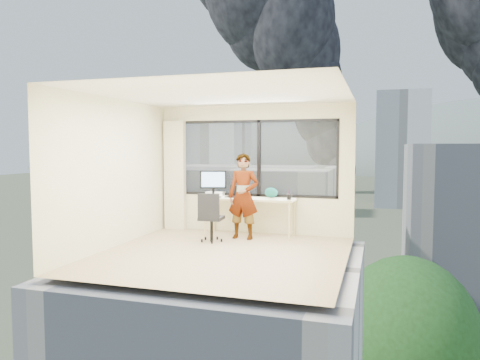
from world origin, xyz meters
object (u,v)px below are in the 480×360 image
at_px(monitor, 213,183).
at_px(laptop, 234,192).
at_px(handbag, 271,193).
at_px(game_console, 216,193).
at_px(chair, 212,217).
at_px(person, 243,196).
at_px(desk, 250,217).

bearing_deg(monitor, laptop, -24.90).
xyz_separation_m(monitor, handbag, (1.20, 0.09, -0.17)).
distance_m(game_console, handbag, 1.20).
height_order(chair, monitor, monitor).
relative_size(chair, monitor, 1.75).
bearing_deg(laptop, person, -39.49).
xyz_separation_m(person, laptop, (-0.30, 0.37, 0.04)).
bearing_deg(laptop, desk, 7.80).
distance_m(desk, laptop, 0.58).
relative_size(monitor, handbag, 2.05).
relative_size(person, handbag, 6.29).
bearing_deg(chair, desk, 52.24).
xyz_separation_m(person, handbag, (0.42, 0.52, 0.03)).
relative_size(game_console, handbag, 1.27).
height_order(chair, person, person).
bearing_deg(game_console, handbag, 7.07).
bearing_deg(person, monitor, 152.92).
relative_size(game_console, laptop, 0.97).
distance_m(laptop, handbag, 0.74).
bearing_deg(handbag, chair, -116.29).
distance_m(chair, handbag, 1.37).
height_order(person, laptop, person).
bearing_deg(laptop, handbag, 22.82).
xyz_separation_m(chair, laptop, (0.19, 0.80, 0.39)).
xyz_separation_m(desk, handbag, (0.40, 0.17, 0.47)).
bearing_deg(handbag, desk, -139.50).
relative_size(desk, handbag, 6.93).
bearing_deg(game_console, monitor, -80.43).
height_order(chair, handbag, handbag).
bearing_deg(desk, monitor, 174.39).
bearing_deg(monitor, chair, -89.55).
height_order(desk, game_console, game_console).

